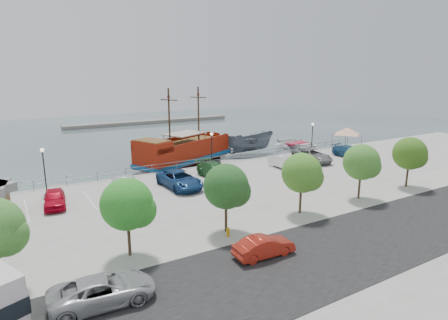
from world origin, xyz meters
TOP-DOWN VIEW (x-y plane):
  - ground at (0.00, 0.00)m, footprint 160.00×160.00m
  - land_slab at (0.00, -21.00)m, footprint 100.00×58.00m
  - street at (0.00, -16.00)m, footprint 100.00×8.00m
  - sidewalk at (0.00, -10.00)m, footprint 100.00×4.00m
  - seawall_railing at (0.00, 7.80)m, footprint 50.00×0.06m
  - far_shore at (10.00, 55.00)m, footprint 40.00×3.00m
  - pirate_ship at (0.65, 13.74)m, footprint 17.03×10.99m
  - patrol_boat at (10.69, 14.12)m, footprint 8.22×4.08m
  - speedboat at (19.16, 12.81)m, footprint 6.18×8.14m
  - dock_west at (-14.67, 9.20)m, footprint 6.56×4.11m
  - dock_mid at (7.02, 9.20)m, footprint 7.54×4.78m
  - dock_east at (14.95, 9.20)m, footprint 7.79×2.38m
  - canopy_tent at (21.73, 5.39)m, footprint 5.24×5.24m
  - street_van at (-17.61, -14.19)m, footprint 5.29×2.70m
  - street_sedan at (-7.87, -14.33)m, footprint 4.01×1.56m
  - fire_hydrant at (-8.31, -10.80)m, footprint 0.24×0.24m
  - lamp_post_left at (-18.00, 6.50)m, footprint 0.36×0.36m
  - lamp_post_mid at (0.00, 6.50)m, footprint 0.36×0.36m
  - lamp_post_right at (16.00, 6.50)m, footprint 0.36×0.36m
  - tree_b at (-14.85, -10.07)m, footprint 3.30×3.20m
  - tree_c at (-7.85, -10.07)m, footprint 3.30×3.20m
  - tree_d at (-0.85, -10.07)m, footprint 3.30×3.20m
  - tree_e at (6.15, -10.07)m, footprint 3.30×3.20m
  - tree_f at (13.15, -10.07)m, footprint 3.30×3.20m
  - parked_car_a at (-17.84, 1.84)m, footprint 2.22×4.44m
  - parked_car_b at (-11.70, 1.77)m, footprint 2.02×5.08m
  - parked_car_c at (-6.50, 1.36)m, footprint 3.10×6.17m
  - parked_car_d at (-1.66, 2.61)m, footprint 2.70×5.66m
  - parked_car_f at (7.30, 1.93)m, footprint 1.62×4.50m
  - parked_car_g at (12.56, 2.79)m, footprint 3.24×6.10m
  - parked_car_h at (18.63, 1.97)m, footprint 2.27×5.25m

SIDE VIEW (x-z plane):
  - ground at x=0.00m, z-range -1.00..-1.00m
  - dock_west at x=-14.67m, z-range -1.00..-0.64m
  - dock_mid at x=7.02m, z-range -1.00..-0.58m
  - dock_east at x=14.95m, z-range -1.00..-0.56m
  - land_slab at x=0.00m, z-range -1.20..0.00m
  - far_shore at x=10.00m, z-range -1.00..-0.20m
  - speedboat at x=19.16m, z-range -1.00..0.58m
  - street at x=0.00m, z-range -0.01..0.03m
  - sidewalk at x=0.00m, z-range -0.01..0.04m
  - fire_hydrant at x=-8.31m, z-range 0.03..0.72m
  - patrol_boat at x=10.69m, z-range -1.00..2.05m
  - seawall_railing at x=0.00m, z-range 0.03..1.03m
  - street_sedan at x=-7.87m, z-range 0.00..1.30m
  - street_van at x=-17.61m, z-range 0.00..1.43m
  - parked_car_a at x=-17.84m, z-range 0.00..1.45m
  - parked_car_f at x=7.30m, z-range 0.00..1.47m
  - parked_car_h at x=18.63m, z-range 0.00..1.51m
  - pirate_ship at x=0.65m, z-range -4.55..6.13m
  - parked_car_d at x=-1.66m, z-range 0.00..1.59m
  - parked_car_g at x=12.56m, z-range 0.00..1.63m
  - parked_car_b at x=-11.70m, z-range 0.00..1.64m
  - parked_car_c at x=-6.50m, z-range 0.00..1.68m
  - lamp_post_left at x=-18.00m, z-range 0.80..5.08m
  - lamp_post_mid at x=0.00m, z-range 0.80..5.08m
  - lamp_post_right at x=16.00m, z-range 0.80..5.08m
  - tree_b at x=-14.85m, z-range 0.80..5.80m
  - tree_c at x=-7.85m, z-range 0.80..5.80m
  - tree_d at x=-0.85m, z-range 0.80..5.80m
  - tree_e at x=6.15m, z-range 0.80..5.80m
  - tree_f at x=13.15m, z-range 0.80..5.80m
  - canopy_tent at x=21.73m, z-range 1.43..5.28m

